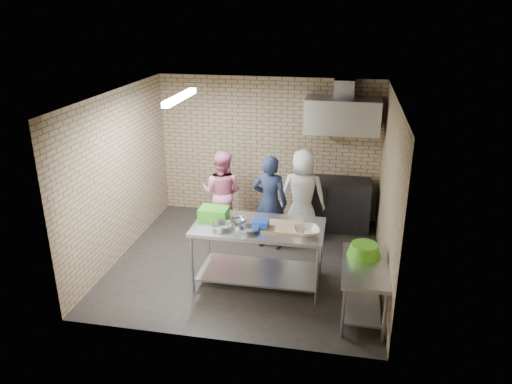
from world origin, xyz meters
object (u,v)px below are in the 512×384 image
bottle_red (345,117)px  woman_pink (222,193)px  green_crate (214,213)px  green_basin (364,250)px  side_counter (363,290)px  woman_white (303,195)px  stove (337,204)px  man_navy (270,202)px  blue_tub (261,224)px  bottle_green (368,119)px  prep_table (259,254)px

bottle_red → woman_pink: (-2.07, -0.88, -1.26)m
green_crate → green_basin: size_ratio=0.91×
green_crate → green_basin: 2.23m
side_counter → woman_pink: size_ratio=0.78×
green_basin → woman_white: bearing=117.7°
side_counter → woman_white: woman_white is taller
woman_white → side_counter: bearing=115.9°
stove → woman_pink: woman_pink is taller
bottle_red → side_counter: bearing=-82.4°
man_navy → blue_tub: bearing=100.1°
bottle_green → woman_white: bearing=-142.5°
bottle_red → prep_table: bearing=-114.3°
side_counter → bottle_green: bearing=90.0°
green_crate → woman_white: (1.17, 1.55, -0.21)m
bottle_red → man_navy: (-1.14, -1.28, -1.21)m
blue_tub → bottle_red: bearing=67.5°
prep_table → green_basin: 1.56m
woman_white → woman_pink: bearing=3.5°
green_basin → bottle_red: (-0.38, 2.74, 1.19)m
bottle_green → man_navy: bottle_green is taller
green_crate → bottle_red: 3.13m
side_counter → man_navy: bearing=132.1°
green_crate → green_basin: (2.19, -0.39, -0.19)m
green_crate → woman_white: bearing=52.9°
stove → bottle_green: bearing=28.1°
prep_table → woman_pink: 1.88m
green_basin → woman_pink: (-2.45, 1.86, -0.06)m
stove → side_counter: bearing=-80.7°
blue_tub → bottle_green: bearing=60.3°
green_crate → bottle_red: (1.81, 2.35, 1.01)m
stove → bottle_green: size_ratio=8.00×
green_basin → woman_white: woman_white is taller
bottle_red → man_navy: bottle_red is taller
prep_table → bottle_green: bearing=58.5°
side_counter → green_crate: bearing=163.8°
man_navy → woman_white: size_ratio=1.01×
bottle_red → bottle_green: (0.40, 0.00, -0.01)m
green_crate → bottle_green: size_ratio=2.79×
bottle_red → bottle_green: bottle_red is taller
blue_tub → stove: bearing=66.5°
woman_pink → stove: bearing=-155.6°
stove → woman_white: 0.89m
bottle_red → bottle_green: bearing=0.0°
prep_table → side_counter: 1.60m
side_counter → blue_tub: blue_tub is taller
side_counter → bottle_red: bearing=97.6°
prep_table → woman_white: woman_white is taller
green_crate → man_navy: size_ratio=0.25×
blue_tub → green_basin: 1.46m
blue_tub → man_navy: 1.30m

